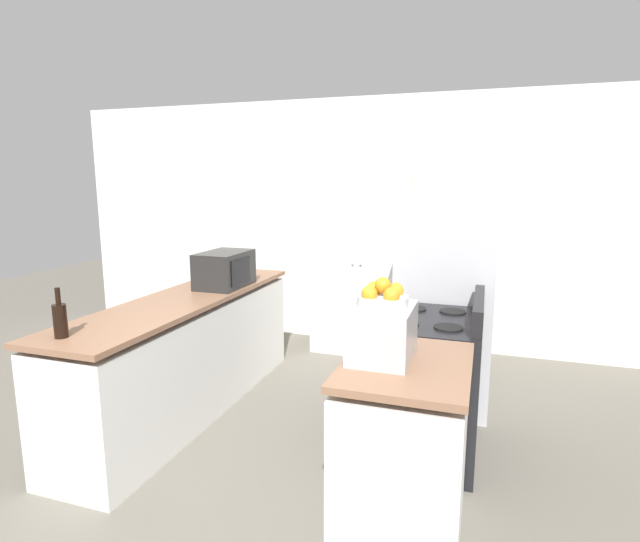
# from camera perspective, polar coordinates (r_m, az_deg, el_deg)

# --- Properties ---
(wall_back) EXTENTS (7.00, 0.06, 2.60)m
(wall_back) POSITION_cam_1_polar(r_m,az_deg,el_deg) (5.37, 5.29, 5.47)
(wall_back) COLOR silver
(wall_back) RESTS_ON ground_plane
(counter_left) EXTENTS (0.60, 2.49, 0.89)m
(counter_left) POSITION_cam_1_polar(r_m,az_deg,el_deg) (3.99, -14.90, -9.33)
(counter_left) COLOR silver
(counter_left) RESTS_ON ground_plane
(counter_right) EXTENTS (0.60, 0.80, 0.89)m
(counter_right) POSITION_cam_1_polar(r_m,az_deg,el_deg) (2.66, 9.55, -19.61)
(counter_right) COLOR silver
(counter_right) RESTS_ON ground_plane
(pantry_cabinet) EXTENTS (0.98, 0.54, 1.90)m
(pantry_cabinet) POSITION_cam_1_polar(r_m,az_deg,el_deg) (5.10, 4.97, 1.29)
(pantry_cabinet) COLOR white
(pantry_cabinet) RESTS_ON ground_plane
(stove) EXTENTS (0.66, 0.79, 1.05)m
(stove) POSITION_cam_1_polar(r_m,az_deg,el_deg) (3.37, 12.14, -12.51)
(stove) COLOR black
(stove) RESTS_ON ground_plane
(refrigerator) EXTENTS (0.74, 0.68, 1.65)m
(refrigerator) POSITION_cam_1_polar(r_m,az_deg,el_deg) (4.00, 14.09, -3.36)
(refrigerator) COLOR #B7B7BC
(refrigerator) RESTS_ON ground_plane
(microwave) EXTENTS (0.33, 0.50, 0.29)m
(microwave) POSITION_cam_1_polar(r_m,az_deg,el_deg) (4.13, -10.83, 0.20)
(microwave) COLOR black
(microwave) RESTS_ON counter_left
(wine_bottle) EXTENTS (0.07, 0.07, 0.28)m
(wine_bottle) POSITION_cam_1_polar(r_m,az_deg,el_deg) (3.11, -27.57, -4.93)
(wine_bottle) COLOR black
(wine_bottle) RESTS_ON counter_left
(toaster_oven) EXTENTS (0.30, 0.40, 0.26)m
(toaster_oven) POSITION_cam_1_polar(r_m,az_deg,el_deg) (2.47, 7.12, -6.94)
(toaster_oven) COLOR #B2B2B7
(toaster_oven) RESTS_ON counter_right
(fruit_bowl) EXTENTS (0.25, 0.25, 0.14)m
(fruit_bowl) POSITION_cam_1_polar(r_m,az_deg,el_deg) (2.43, 7.16, -2.91)
(fruit_bowl) COLOR silver
(fruit_bowl) RESTS_ON toaster_oven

